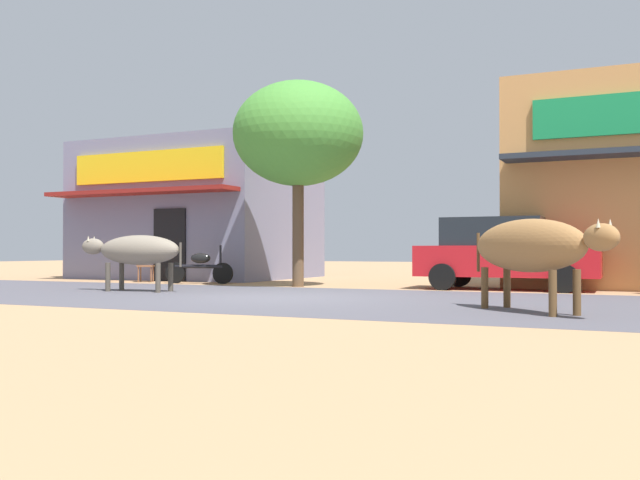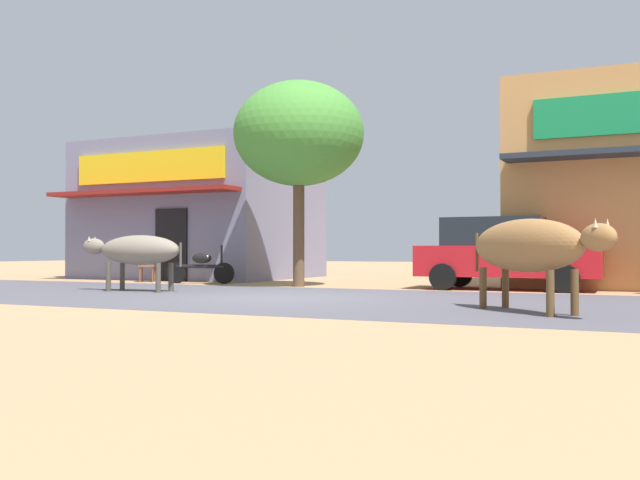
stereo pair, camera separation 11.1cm
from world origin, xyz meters
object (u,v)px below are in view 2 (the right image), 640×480
object	(u,v)px
parked_motorcycle	(201,267)
roadside_tree	(299,135)
cow_far_dark	(529,246)
cafe_chair_near_tree	(145,264)
cow_near_brown	(137,251)
parked_hatchback_car	(504,253)

from	to	relation	value
parked_motorcycle	roadside_tree	bearing A→B (deg)	-4.47
cow_far_dark	cafe_chair_near_tree	distance (m)	12.62
roadside_tree	cafe_chair_near_tree	bearing A→B (deg)	175.10
roadside_tree	cow_far_dark	size ratio (longest dim) A/B	2.10
roadside_tree	cafe_chair_near_tree	xyz separation A→B (m)	(-5.11, 0.44, -3.24)
cow_near_brown	cow_far_dark	xyz separation A→B (m)	(8.58, -1.73, 0.07)
parked_hatchback_car	parked_motorcycle	distance (m)	7.91
parked_hatchback_car	cafe_chair_near_tree	bearing A→B (deg)	-177.76
parked_motorcycle	cow_far_dark	size ratio (longest dim) A/B	0.81
cow_near_brown	roadside_tree	bearing A→B (deg)	54.68
cow_far_dark	cafe_chair_near_tree	world-z (taller)	cow_far_dark
cafe_chair_near_tree	parked_hatchback_car	bearing A→B (deg)	2.24
roadside_tree	parked_hatchback_car	world-z (taller)	roadside_tree
roadside_tree	cow_near_brown	size ratio (longest dim) A/B	1.96
parked_motorcycle	cow_near_brown	size ratio (longest dim) A/B	0.75
parked_motorcycle	cow_far_dark	xyz separation A→B (m)	(9.32, -5.23, 0.49)
cafe_chair_near_tree	cow_far_dark	bearing A→B (deg)	-25.51
roadside_tree	parked_hatchback_car	distance (m)	5.70
parked_hatchback_car	cow_far_dark	bearing A→B (deg)	-76.07
parked_hatchback_car	cafe_chair_near_tree	distance (m)	9.95
cow_near_brown	cow_far_dark	distance (m)	8.75
roadside_tree	cow_far_dark	distance (m)	8.49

